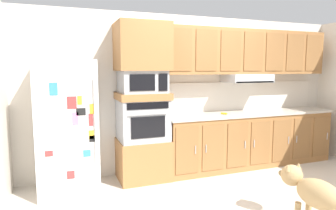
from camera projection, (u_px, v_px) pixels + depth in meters
The scene contains 14 objects.
ground_plane at pixel (224, 188), 4.08m from camera, with size 9.60×9.60×0.00m, color beige.
back_kitchen_wall at pixel (191, 93), 4.96m from camera, with size 6.20×0.12×2.50m, color beige.
refrigerator at pixel (67, 127), 3.91m from camera, with size 0.76×0.73×1.76m.
oven_base_cabinet at pixel (143, 159), 4.41m from camera, with size 0.74×0.62×0.60m, color #996638.
built_in_oven at pixel (143, 120), 4.34m from camera, with size 0.70×0.62×0.60m.
appliance_mid_shelf at pixel (142, 96), 4.30m from camera, with size 0.74×0.62×0.10m, color #996638.
microwave at pixel (142, 82), 4.27m from camera, with size 0.64×0.54×0.32m.
appliance_upper_cabinet at pixel (142, 47), 4.21m from camera, with size 0.74×0.62×0.68m, color #996638.
lower_cabinet_run at pixel (249, 140), 5.04m from camera, with size 3.03×0.63×0.88m.
countertop_slab at pixel (250, 113), 4.99m from camera, with size 3.07×0.64×0.04m, color #BCB2A3.
backsplash_panel at pixel (241, 96), 5.23m from camera, with size 3.07×0.02×0.50m, color silver.
upper_cabinet_with_hood at pixel (247, 54), 4.98m from camera, with size 3.03×0.48×0.88m.
screwdriver at pixel (224, 113), 4.73m from camera, with size 0.17×0.16×0.03m.
dog at pixel (312, 191), 3.03m from camera, with size 0.33×0.93×0.61m.
Camera 1 is at (-2.09, -3.40, 1.64)m, focal length 31.44 mm.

